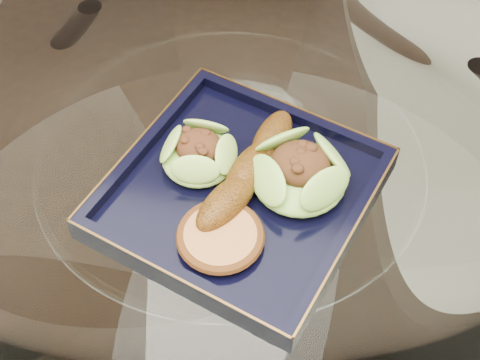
# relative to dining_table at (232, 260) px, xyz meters

# --- Properties ---
(dining_table) EXTENTS (1.13, 1.13, 0.77)m
(dining_table) POSITION_rel_dining_table_xyz_m (0.00, 0.00, 0.00)
(dining_table) COLOR white
(dining_table) RESTS_ON ground
(dining_chair) EXTENTS (0.53, 0.53, 1.08)m
(dining_chair) POSITION_rel_dining_table_xyz_m (-0.18, 0.39, 0.00)
(dining_chair) COLOR black
(dining_chair) RESTS_ON ground
(navy_plate) EXTENTS (0.34, 0.34, 0.02)m
(navy_plate) POSITION_rel_dining_table_xyz_m (0.01, -0.02, 0.17)
(navy_plate) COLOR black
(navy_plate) RESTS_ON dining_table
(lettuce_wrap_left) EXTENTS (0.11, 0.11, 0.03)m
(lettuce_wrap_left) POSITION_rel_dining_table_xyz_m (-0.04, 0.01, 0.20)
(lettuce_wrap_left) COLOR #72A530
(lettuce_wrap_left) RESTS_ON navy_plate
(lettuce_wrap_right) EXTENTS (0.14, 0.14, 0.04)m
(lettuce_wrap_right) POSITION_rel_dining_table_xyz_m (0.08, 0.01, 0.20)
(lettuce_wrap_right) COLOR #62A831
(lettuce_wrap_right) RESTS_ON navy_plate
(roasted_plantain) EXTENTS (0.09, 0.19, 0.03)m
(roasted_plantain) POSITION_rel_dining_table_xyz_m (0.02, 0.00, 0.20)
(roasted_plantain) COLOR #6C3C0B
(roasted_plantain) RESTS_ON navy_plate
(crumb_patty) EXTENTS (0.09, 0.09, 0.02)m
(crumb_patty) POSITION_rel_dining_table_xyz_m (0.01, -0.08, 0.19)
(crumb_patty) COLOR #C27E40
(crumb_patty) RESTS_ON navy_plate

